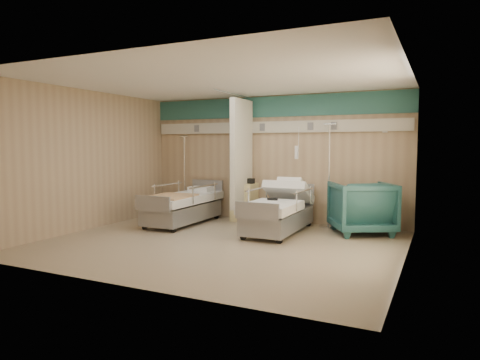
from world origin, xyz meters
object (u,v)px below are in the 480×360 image
visitor_armchair (362,208)px  iv_stand_left (185,200)px  bedside_cabinet (244,202)px  bed_right (278,217)px  iv_stand_right (328,206)px  bed_left (183,209)px

visitor_armchair → iv_stand_left: size_ratio=0.58×
bedside_cabinet → bed_right: bearing=-38.0°
iv_stand_left → bedside_cabinet: bearing=1.8°
iv_stand_right → visitor_armchair: bearing=-27.3°
bedside_cabinet → iv_stand_left: 1.55m
bed_left → iv_stand_left: bearing=120.5°
bed_right → bed_left: bearing=180.0°
bed_left → bed_right: bearing=0.0°
iv_stand_left → bed_right: bearing=-17.5°
bed_left → iv_stand_right: size_ratio=1.01×
visitor_armchair → bed_right: bearing=-6.4°
bed_left → iv_stand_right: iv_stand_right is taller
iv_stand_right → iv_stand_left: 3.45m
bed_left → iv_stand_right: 3.10m
bedside_cabinet → iv_stand_left: iv_stand_left is taller
visitor_armchair → iv_stand_right: size_ratio=0.52×
bed_right → iv_stand_right: bearing=52.9°
bed_right → visitor_armchair: size_ratio=1.95×
bed_right → bedside_cabinet: 1.46m
bedside_cabinet → visitor_armchair: visitor_armchair is taller
bedside_cabinet → visitor_armchair: size_ratio=0.77×
bed_left → bedside_cabinet: bearing=40.6°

